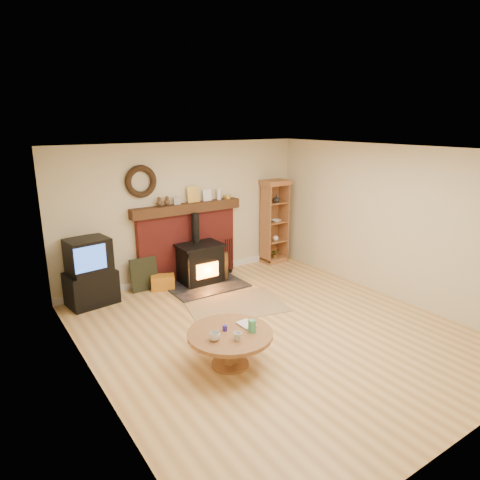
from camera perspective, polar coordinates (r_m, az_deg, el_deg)
ground at (r=6.41m, az=4.46°, el=-12.00°), size 5.50×5.50×0.00m
room_shell at (r=5.88m, az=4.10°, el=3.29°), size 5.02×5.52×2.61m
chimney_breast at (r=8.23m, az=-7.01°, el=0.24°), size 2.20×0.22×1.78m
wood_stove at (r=8.05m, az=-5.24°, el=-3.27°), size 1.40×1.00×1.32m
area_rug at (r=7.20m, az=-0.57°, el=-8.67°), size 1.78×1.41×0.01m
tv_unit at (r=7.49m, az=-19.36°, el=-4.20°), size 0.84×0.63×1.13m
curio_cabinet at (r=9.17m, az=4.53°, el=2.49°), size 0.57×0.41×1.78m
firelog_box at (r=7.94m, az=-10.24°, el=-5.58°), size 0.49×0.40×0.26m
leaning_painting at (r=7.91m, az=-12.65°, el=-4.48°), size 0.50×0.13×0.60m
fire_tools at (r=8.66m, az=-1.57°, el=-3.33°), size 0.19×0.16×0.70m
coffee_table at (r=5.43m, az=-1.33°, el=-13.01°), size 1.07×1.07×0.61m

